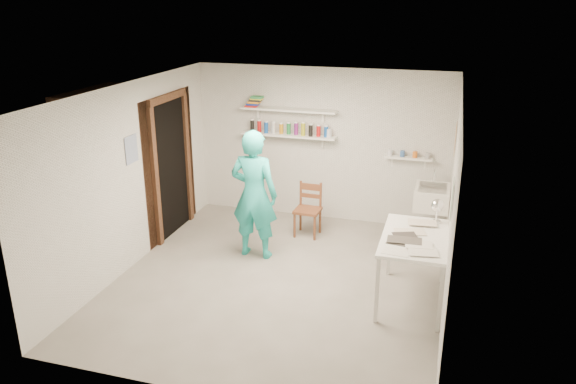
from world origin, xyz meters
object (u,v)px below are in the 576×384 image
(wooden_chair, at_px, (308,210))
(wall_clock, at_px, (259,169))
(man, at_px, (254,195))
(work_table, at_px, (413,269))
(belfast_sink, at_px, (432,197))
(desk_lamp, at_px, (437,205))

(wooden_chair, bearing_deg, wall_clock, -127.24)
(man, bearing_deg, wooden_chair, -119.61)
(wall_clock, height_order, wooden_chair, wall_clock)
(man, bearing_deg, wall_clock, -86.33)
(wall_clock, bearing_deg, man, -86.33)
(wooden_chair, distance_m, work_table, 2.23)
(belfast_sink, bearing_deg, wooden_chair, -172.38)
(wooden_chair, height_order, desk_lamp, desk_lamp)
(wall_clock, bearing_deg, wooden_chair, 52.02)
(belfast_sink, distance_m, wooden_chair, 1.80)
(wooden_chair, height_order, work_table, work_table)
(belfast_sink, bearing_deg, man, -154.43)
(belfast_sink, distance_m, desk_lamp, 1.29)
(wall_clock, relative_size, wooden_chair, 0.40)
(man, relative_size, wall_clock, 5.56)
(belfast_sink, xyz_separation_m, work_table, (-0.11, -1.74, -0.29))
(work_table, bearing_deg, desk_lamp, 67.58)
(man, bearing_deg, desk_lamp, 178.20)
(man, relative_size, work_table, 1.43)
(wall_clock, distance_m, desk_lamp, 2.42)
(man, distance_m, desk_lamp, 2.39)
(work_table, relative_size, desk_lamp, 8.00)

